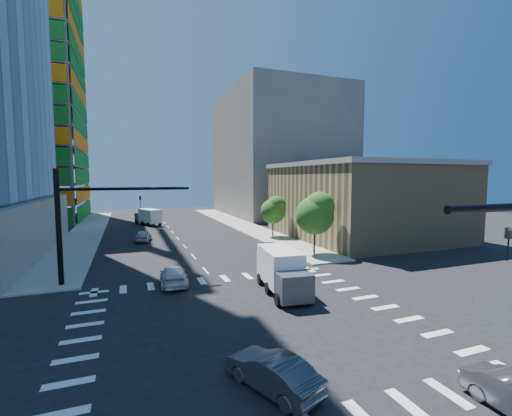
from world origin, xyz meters
name	(u,v)px	position (x,y,z in m)	size (l,w,h in m)	color
ground	(250,322)	(0.00, 0.00, 0.00)	(160.00, 160.00, 0.00)	black
road_markings	(250,322)	(0.00, 0.00, 0.01)	(20.00, 20.00, 0.01)	silver
sidewalk_ne	(240,225)	(12.50, 40.00, 0.07)	(5.00, 60.00, 0.15)	gray
sidewalk_nw	(87,232)	(-12.50, 40.00, 0.07)	(5.00, 60.00, 0.15)	gray
construction_building	(8,94)	(-27.41, 61.93, 24.61)	(25.16, 34.50, 70.60)	slate
commercial_building	(362,200)	(25.00, 22.00, 5.31)	(20.50, 22.50, 10.60)	#977F57
bg_building_ne	(279,154)	(27.00, 55.00, 14.00)	(24.00, 30.00, 28.00)	#5D5A54
signal_mast_nw	(80,216)	(-10.00, 11.50, 5.49)	(10.20, 0.40, 9.00)	black
tree_south	(316,213)	(12.63, 13.90, 4.69)	(4.16, 4.16, 6.82)	#382316
tree_north	(274,210)	(12.93, 25.90, 3.99)	(3.54, 3.52, 5.78)	#382316
car_nb_far	(270,250)	(7.73, 15.11, 0.71)	(2.36, 5.11, 1.42)	black
car_sb_near	(173,275)	(-3.27, 8.95, 0.72)	(2.02, 4.98, 1.44)	silver
car_sb_mid	(143,236)	(-4.62, 29.33, 0.76)	(1.79, 4.44, 1.51)	#A6A7AD
car_sb_cross	(272,372)	(-1.33, -6.30, 0.71)	(1.51, 4.32, 1.43)	#4D4C51
box_truck_near	(284,275)	(3.96, 3.80, 1.38)	(3.25, 6.20, 3.11)	black
box_truck_far	(148,218)	(-3.13, 45.74, 1.30)	(4.48, 6.07, 2.93)	black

